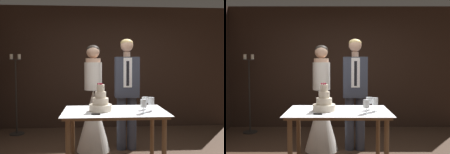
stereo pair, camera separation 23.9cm
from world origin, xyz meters
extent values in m
cube|color=black|center=(0.00, 2.50, 1.32)|extent=(5.25, 0.12, 2.63)
cylinder|color=brown|center=(-0.68, -0.25, 0.39)|extent=(0.06, 0.06, 0.78)
cylinder|color=brown|center=(0.41, -0.25, 0.39)|extent=(0.06, 0.06, 0.78)
cylinder|color=brown|center=(-0.68, 0.35, 0.39)|extent=(0.06, 0.06, 0.78)
cylinder|color=brown|center=(0.41, 0.35, 0.39)|extent=(0.06, 0.06, 0.78)
cube|color=brown|center=(-0.14, 0.05, 0.80)|extent=(1.21, 0.72, 0.03)
cube|color=white|center=(-0.14, 0.05, 0.82)|extent=(1.27, 0.78, 0.01)
cylinder|color=beige|center=(-0.31, 0.04, 0.87)|extent=(0.28, 0.28, 0.08)
cylinder|color=beige|center=(-0.31, 0.04, 0.95)|extent=(0.19, 0.19, 0.08)
cylinder|color=beige|center=(-0.31, 0.04, 1.02)|extent=(0.14, 0.14, 0.08)
cylinder|color=beige|center=(-0.31, 0.04, 1.11)|extent=(0.10, 0.10, 0.09)
sphere|color=maroon|center=(-0.29, 0.04, 1.16)|extent=(0.02, 0.02, 0.02)
sphere|color=maroon|center=(-0.32, 0.06, 1.16)|extent=(0.02, 0.02, 0.02)
sphere|color=maroon|center=(-0.34, 0.04, 1.16)|extent=(0.02, 0.02, 0.02)
sphere|color=maroon|center=(-0.31, 0.01, 1.16)|extent=(0.02, 0.02, 0.02)
cube|color=silver|center=(-0.18, -0.21, 0.83)|extent=(0.28, 0.05, 0.00)
cylinder|color=black|center=(-0.37, -0.19, 0.84)|extent=(0.10, 0.03, 0.02)
cylinder|color=silver|center=(0.31, -0.01, 0.83)|extent=(0.07, 0.07, 0.00)
cylinder|color=silver|center=(0.31, -0.01, 0.87)|extent=(0.01, 0.01, 0.08)
cylinder|color=silver|center=(0.31, -0.01, 0.95)|extent=(0.08, 0.08, 0.09)
cylinder|color=maroon|center=(0.31, -0.01, 0.92)|extent=(0.06, 0.06, 0.03)
cylinder|color=silver|center=(0.19, -0.13, 0.83)|extent=(0.07, 0.07, 0.00)
cylinder|color=silver|center=(0.19, -0.13, 0.86)|extent=(0.01, 0.01, 0.07)
cylinder|color=silver|center=(0.19, -0.13, 0.94)|extent=(0.07, 0.07, 0.09)
cylinder|color=silver|center=(0.25, 0.10, 0.83)|extent=(0.07, 0.07, 0.00)
cylinder|color=silver|center=(0.25, 0.10, 0.87)|extent=(0.01, 0.01, 0.08)
cylinder|color=silver|center=(0.25, 0.10, 0.95)|extent=(0.08, 0.08, 0.08)
cone|color=white|center=(-0.41, 0.99, 0.49)|extent=(0.54, 0.54, 0.98)
cylinder|color=white|center=(-0.41, 0.99, 1.20)|extent=(0.28, 0.28, 0.44)
cylinder|color=#DBAD8E|center=(-0.41, 0.99, 1.46)|extent=(0.24, 0.24, 0.06)
sphere|color=#DBAD8E|center=(-0.41, 0.99, 1.59)|extent=(0.21, 0.21, 0.21)
ellipsoid|color=black|center=(-0.41, 1.01, 1.62)|extent=(0.21, 0.21, 0.16)
cylinder|color=#333847|center=(0.05, 0.99, 0.43)|extent=(0.15, 0.15, 0.86)
cylinder|color=#333847|center=(0.22, 0.99, 0.43)|extent=(0.15, 0.15, 0.86)
cube|color=#333847|center=(0.13, 0.99, 1.19)|extent=(0.38, 0.24, 0.65)
cube|color=white|center=(0.13, 0.87, 1.26)|extent=(0.13, 0.01, 0.47)
cube|color=black|center=(0.13, 0.86, 1.25)|extent=(0.04, 0.01, 0.39)
cylinder|color=#DBAD8E|center=(0.13, 0.99, 1.55)|extent=(0.11, 0.11, 0.08)
sphere|color=#DBAD8E|center=(0.13, 0.99, 1.70)|extent=(0.20, 0.20, 0.20)
ellipsoid|color=#D6B770|center=(0.13, 1.00, 1.73)|extent=(0.20, 0.20, 0.13)
cylinder|color=black|center=(-1.93, 2.00, 0.01)|extent=(0.28, 0.28, 0.02)
cylinder|color=black|center=(-1.93, 2.00, 0.75)|extent=(0.03, 0.03, 1.45)
cylinder|color=black|center=(-1.93, 2.00, 1.48)|extent=(0.22, 0.22, 0.01)
cylinder|color=silver|center=(-2.00, 2.00, 1.53)|extent=(0.06, 0.06, 0.10)
cylinder|color=silver|center=(-1.85, 2.00, 1.53)|extent=(0.06, 0.06, 0.10)
camera|label=1|loc=(-0.38, -2.99, 1.42)|focal=40.00mm
camera|label=2|loc=(-0.14, -3.00, 1.42)|focal=40.00mm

